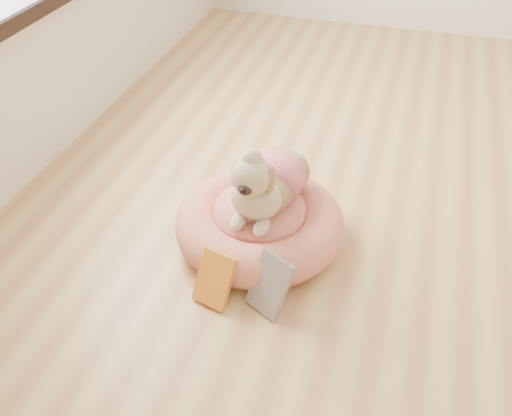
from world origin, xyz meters
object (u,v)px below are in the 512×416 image
(book_yellow, at_px, (215,279))
(book_white, at_px, (270,285))
(dog, at_px, (265,170))
(pet_bed, at_px, (260,224))

(book_yellow, height_order, book_white, book_white)
(dog, bearing_deg, book_yellow, -98.12)
(pet_bed, relative_size, dog, 1.47)
(pet_bed, xyz_separation_m, book_yellow, (-0.06, -0.33, 0.01))
(book_white, bearing_deg, pet_bed, 140.32)
(pet_bed, relative_size, book_yellow, 3.42)
(pet_bed, relative_size, book_white, 3.14)
(dog, height_order, book_yellow, dog)
(pet_bed, xyz_separation_m, dog, (0.02, 0.01, 0.25))
(dog, xyz_separation_m, book_yellow, (-0.08, -0.34, -0.24))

